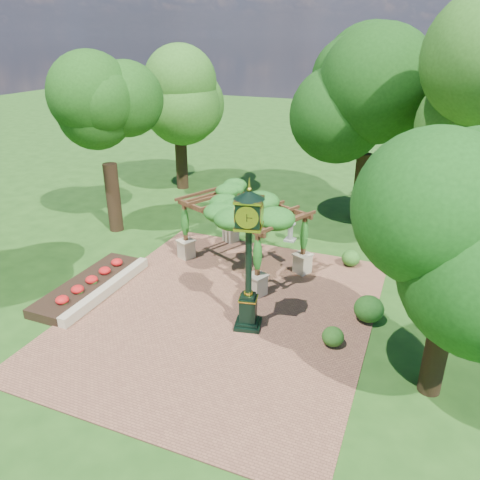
% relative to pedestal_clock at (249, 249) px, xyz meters
% --- Properties ---
extents(ground, '(120.00, 120.00, 0.00)m').
position_rel_pedestal_clock_xyz_m(ground, '(-1.11, -0.49, -2.91)').
color(ground, '#1E4714').
rests_on(ground, ground).
extents(brick_plaza, '(10.00, 12.00, 0.04)m').
position_rel_pedestal_clock_xyz_m(brick_plaza, '(-1.11, 0.51, -2.89)').
color(brick_plaza, brown).
rests_on(brick_plaza, ground).
extents(border_wall, '(0.35, 5.00, 0.40)m').
position_rel_pedestal_clock_xyz_m(border_wall, '(-5.71, 0.01, -2.71)').
color(border_wall, '#C6B793').
rests_on(border_wall, ground).
extents(flower_bed, '(1.50, 5.00, 0.36)m').
position_rel_pedestal_clock_xyz_m(flower_bed, '(-6.61, 0.01, -2.73)').
color(flower_bed, red).
rests_on(flower_bed, ground).
extents(pedestal_clock, '(1.14, 1.14, 4.87)m').
position_rel_pedestal_clock_xyz_m(pedestal_clock, '(0.00, 0.00, 0.00)').
color(pedestal_clock, black).
rests_on(pedestal_clock, brick_plaza).
extents(pergola, '(5.93, 4.99, 3.20)m').
position_rel_pedestal_clock_xyz_m(pergola, '(-1.89, 4.18, -0.28)').
color(pergola, '#C5B793').
rests_on(pergola, brick_plaza).
extents(sundial, '(0.51, 0.51, 0.90)m').
position_rel_pedestal_clock_xyz_m(sundial, '(-0.76, 7.47, -2.52)').
color(sundial, gray).
rests_on(sundial, ground).
extents(shrub_front, '(0.92, 0.92, 0.62)m').
position_rel_pedestal_clock_xyz_m(shrub_front, '(2.85, 0.03, -2.56)').
color(shrub_front, '#265819').
rests_on(shrub_front, brick_plaza).
extents(shrub_mid, '(1.31, 1.31, 0.91)m').
position_rel_pedestal_clock_xyz_m(shrub_mid, '(3.68, 1.86, -2.42)').
color(shrub_mid, '#1F5217').
rests_on(shrub_mid, brick_plaza).
extents(shrub_back, '(0.98, 0.98, 0.68)m').
position_rel_pedestal_clock_xyz_m(shrub_back, '(2.38, 5.84, -2.53)').
color(shrub_back, '#295E1B').
rests_on(shrub_back, brick_plaza).
extents(tree_west_near, '(3.76, 3.76, 8.77)m').
position_rel_pedestal_clock_xyz_m(tree_west_near, '(-9.26, 5.48, 3.08)').
color(tree_west_near, '#332014').
rests_on(tree_west_near, ground).
extents(tree_west_far, '(4.50, 4.50, 7.84)m').
position_rel_pedestal_clock_xyz_m(tree_west_far, '(-9.58, 12.99, 2.46)').
color(tree_west_far, '#322113').
rests_on(tree_west_far, ground).
extents(tree_north, '(5.03, 5.03, 9.06)m').
position_rel_pedestal_clock_xyz_m(tree_north, '(1.76, 11.68, 3.31)').
color(tree_north, '#342415').
rests_on(tree_north, ground).
extents(tree_east_near, '(3.73, 3.73, 7.37)m').
position_rel_pedestal_clock_xyz_m(tree_east_near, '(5.75, -0.95, 2.14)').
color(tree_east_near, black).
rests_on(tree_east_near, ground).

